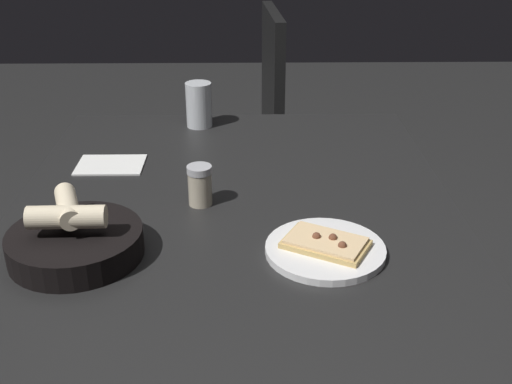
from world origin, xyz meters
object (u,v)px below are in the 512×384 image
bread_basket (76,240)px  dining_table (234,225)px  pizza_plate (325,248)px  chair_far (243,128)px  pepper_shaker (200,187)px  beer_glass (199,107)px

bread_basket → dining_table: bearing=37.6°
pizza_plate → chair_far: chair_far is taller
bread_basket → chair_far: 1.28m
dining_table → pizza_plate: pizza_plate is taller
pepper_shaker → chair_far: bearing=85.2°
pepper_shaker → chair_far: size_ratio=0.09×
dining_table → pepper_shaker: 0.12m
pizza_plate → pepper_shaker: pepper_shaker is taller
pepper_shaker → pizza_plate: bearing=-39.9°
bread_basket → beer_glass: 0.71m
dining_table → chair_far: size_ratio=1.19×
dining_table → pepper_shaker: size_ratio=12.95×
beer_glass → bread_basket: bearing=-104.6°
dining_table → beer_glass: (-0.10, 0.47, 0.11)m
bread_basket → pepper_shaker: size_ratio=2.80×
dining_table → pepper_shaker: (-0.07, -0.01, 0.10)m
bread_basket → pepper_shaker: 0.30m
beer_glass → pepper_shaker: beer_glass is taller
pizza_plate → beer_glass: bearing=111.9°
chair_far → pizza_plate: bearing=-82.7°
pizza_plate → bread_basket: bread_basket is taller
chair_far → beer_glass: bearing=-102.5°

